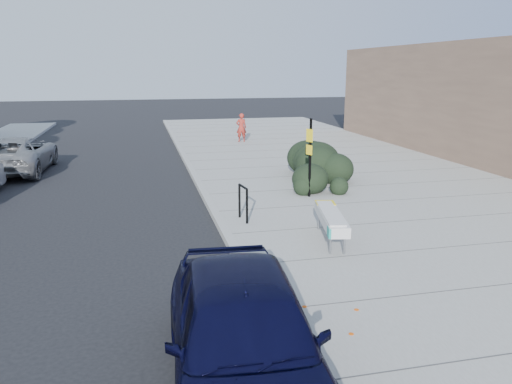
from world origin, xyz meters
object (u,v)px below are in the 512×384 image
Objects in this scene: suv_silver at (17,155)px; pedestrian at (241,128)px; bench at (331,218)px; sign_post at (310,153)px; sedan_navy at (244,335)px; bike_rack at (243,200)px.

suv_silver is 3.31× the size of pedestrian.
bench is 1.50× the size of pedestrian.
bench is 0.95× the size of sign_post.
sedan_navy reaches higher than bench.
sign_post is 1.58× the size of pedestrian.
bench is 0.45× the size of suv_silver.
sedan_navy is at bearing -109.50° from bike_rack.
pedestrian is at bearing 82.92° from sedan_navy.
bench is at bearing -123.69° from sign_post.
pedestrian is (4.25, 21.00, 0.11)m from sedan_navy.
sign_post reaches higher than bike_rack.
pedestrian is (10.14, 5.32, 0.21)m from suv_silver.
bike_rack is 0.39× the size of sign_post.
bike_rack is (-1.63, 2.03, 0.02)m from bench.
sedan_navy is 0.93× the size of suv_silver.
sedan_navy is at bearing -135.57° from sign_post.
bike_rack is at bearing -163.27° from sign_post.
bench is 16.29m from pedestrian.
bench is 0.49× the size of sedan_navy.
suv_silver is (-8.92, 10.92, 0.02)m from bench.
bike_rack reaches higher than bench.
sedan_navy reaches higher than bike_rack.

